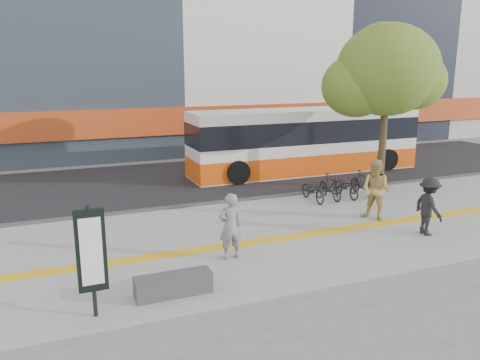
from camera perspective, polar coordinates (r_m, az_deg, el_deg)
name	(u,v)px	position (r m, az deg, el deg)	size (l,w,h in m)	color
ground	(263,259)	(12.30, 2.73, -9.32)	(120.00, 120.00, 0.00)	#61605C
sidewalk	(241,239)	(13.56, 0.06, -6.92)	(40.00, 7.00, 0.08)	gray
tactile_strip	(248,243)	(13.12, 0.89, -7.44)	(40.00, 0.45, 0.01)	gold
street	(173,181)	(20.43, -7.88, -0.14)	(40.00, 8.00, 0.06)	black
curb	(202,205)	(16.69, -4.47, -2.96)	(40.00, 0.25, 0.14)	#38373A
bench	(173,285)	(10.34, -7.85, -12.13)	(1.60, 0.45, 0.45)	#38373A
signboard	(91,253)	(9.42, -17.14, -8.19)	(0.55, 0.10, 2.20)	black
street_tree	(385,72)	(19.28, 16.71, 12.10)	(4.40, 3.80, 6.31)	#362718
bus	(306,143)	(21.93, 7.74, 4.40)	(10.61, 2.52, 2.82)	silver
bicycle_row	(338,187)	(17.72, 11.45, -0.77)	(2.61, 1.55, 0.90)	black
seated_woman	(230,226)	(11.86, -1.16, -5.46)	(0.61, 0.40, 1.67)	black
pedestrian_tan	(376,190)	(15.37, 15.75, -1.15)	(0.92, 0.72, 1.89)	tan
pedestrian_dark	(429,206)	(14.53, 21.37, -2.90)	(1.06, 0.61, 1.64)	black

